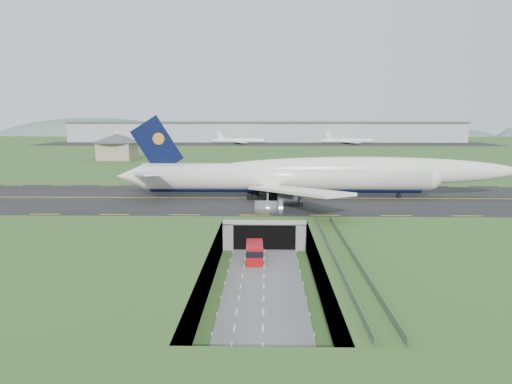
{
  "coord_description": "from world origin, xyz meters",
  "views": [
    {
      "loc": [
        0.35,
        -85.12,
        25.61
      ],
      "look_at": [
        -1.87,
        20.0,
        9.59
      ],
      "focal_mm": 35.0,
      "sensor_mm": 36.0,
      "label": 1
    }
  ],
  "objects": [
    {
      "name": "distant_hills",
      "position": [
        64.38,
        430.0,
        -4.0
      ],
      "size": [
        700.0,
        91.0,
        60.0
      ],
      "color": "slate",
      "rests_on": "ground"
    },
    {
      "name": "shuttle_tram",
      "position": [
        -1.71,
        0.48,
        1.77
      ],
      "size": [
        3.23,
        8.01,
        3.23
      ],
      "rotation": [
        0.0,
        0.0,
        0.02
      ],
      "color": "#AA0B10",
      "rests_on": "ground"
    },
    {
      "name": "ground",
      "position": [
        0.0,
        0.0,
        0.0
      ],
      "size": [
        900.0,
        900.0,
        0.0
      ],
      "primitive_type": "plane",
      "color": "#385B24",
      "rests_on": "ground"
    },
    {
      "name": "guideway",
      "position": [
        11.0,
        -19.11,
        5.32
      ],
      "size": [
        3.0,
        53.0,
        7.05
      ],
      "color": "#A8A8A3",
      "rests_on": "ground"
    },
    {
      "name": "taxiway",
      "position": [
        0.0,
        33.0,
        6.09
      ],
      "size": [
        800.0,
        44.0,
        0.18
      ],
      "primitive_type": "cube",
      "color": "black",
      "rests_on": "airfield_deck"
    },
    {
      "name": "cargo_terminal",
      "position": [
        -0.17,
        299.41,
        13.96
      ],
      "size": [
        320.0,
        67.0,
        15.6
      ],
      "color": "#B2B2B2",
      "rests_on": "ground"
    },
    {
      "name": "service_building",
      "position": [
        -67.0,
        138.73,
        13.06
      ],
      "size": [
        22.41,
        22.41,
        11.92
      ],
      "rotation": [
        0.0,
        0.0,
        -0.03
      ],
      "color": "tan",
      "rests_on": "ground"
    },
    {
      "name": "jumbo_jet",
      "position": [
        11.65,
        33.9,
        11.51
      ],
      "size": [
        96.62,
        61.88,
        20.47
      ],
      "rotation": [
        0.0,
        0.0,
        -0.01
      ],
      "color": "white",
      "rests_on": "ground"
    },
    {
      "name": "tunnel_portal",
      "position": [
        0.0,
        16.71,
        3.33
      ],
      "size": [
        17.0,
        22.3,
        6.0
      ],
      "color": "gray",
      "rests_on": "ground"
    },
    {
      "name": "airfield_deck",
      "position": [
        0.0,
        0.0,
        3.0
      ],
      "size": [
        800.0,
        800.0,
        6.0
      ],
      "primitive_type": "cube",
      "color": "gray",
      "rests_on": "ground"
    },
    {
      "name": "trench_road",
      "position": [
        0.0,
        -7.5,
        0.1
      ],
      "size": [
        12.0,
        75.0,
        0.2
      ],
      "primitive_type": "cube",
      "color": "slate",
      "rests_on": "ground"
    }
  ]
}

